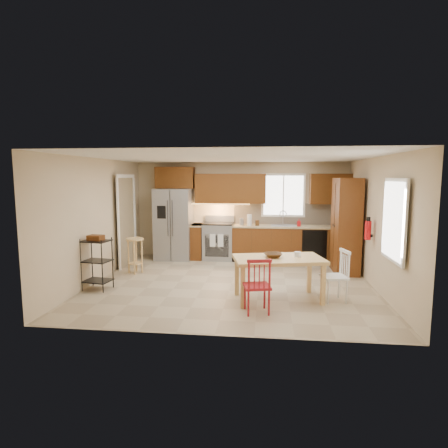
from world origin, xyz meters
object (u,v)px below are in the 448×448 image
at_px(fire_extinguisher, 368,230).
at_px(table_jar, 298,256).
at_px(chair_red, 257,285).
at_px(bar_stool, 135,256).
at_px(refrigerator, 174,224).
at_px(utility_cart, 97,264).
at_px(range_stove, 218,242).
at_px(table_bowl, 273,258).
at_px(pantry, 346,226).
at_px(soap_bottle, 299,223).
at_px(dining_table, 278,279).
at_px(chair_white, 334,276).

bearing_deg(fire_extinguisher, table_jar, -145.73).
bearing_deg(table_jar, chair_red, -132.41).
bearing_deg(table_jar, bar_stool, 157.95).
bearing_deg(refrigerator, bar_stool, -107.87).
height_order(bar_stool, utility_cart, utility_cart).
xyz_separation_m(range_stove, table_bowl, (1.35, -3.09, 0.28)).
height_order(pantry, utility_cart, pantry).
bearing_deg(table_bowl, soap_bottle, 77.22).
relative_size(fire_extinguisher, table_jar, 2.90).
relative_size(chair_red, table_jar, 7.13).
relative_size(range_stove, utility_cart, 0.93).
distance_m(fire_extinguisher, dining_table, 2.16).
xyz_separation_m(soap_bottle, chair_white, (0.36, -2.95, -0.55)).
xyz_separation_m(fire_extinguisher, utility_cart, (-5.13, -0.81, -0.61)).
relative_size(chair_red, bar_stool, 1.13).
height_order(pantry, chair_red, pantry).
bearing_deg(range_stove, chair_white, -51.78).
bearing_deg(fire_extinguisher, table_bowl, -150.09).
bearing_deg(refrigerator, dining_table, -49.43).
bearing_deg(refrigerator, table_bowl, -50.48).
height_order(dining_table, utility_cart, utility_cart).
relative_size(refrigerator, range_stove, 1.98).
distance_m(bar_stool, utility_cart, 1.28).
xyz_separation_m(dining_table, utility_cart, (-3.39, 0.24, 0.13)).
bearing_deg(dining_table, range_stove, 102.37).
height_order(chair_red, chair_white, same).
height_order(range_stove, utility_cart, utility_cart).
bearing_deg(soap_bottle, utility_cart, -145.24).
distance_m(fire_extinguisher, chair_red, 2.77).
bearing_deg(range_stove, utility_cart, -124.40).
distance_m(pantry, fire_extinguisher, 1.07).
height_order(chair_white, utility_cart, utility_cart).
xyz_separation_m(chair_red, bar_stool, (-2.74, 2.13, -0.05)).
distance_m(chair_red, chair_white, 1.48).
distance_m(fire_extinguisher, table_jar, 1.73).
bearing_deg(refrigerator, fire_extinguisher, -24.52).
bearing_deg(table_jar, refrigerator, 134.89).
xyz_separation_m(chair_white, table_bowl, (-1.04, -0.05, 0.30)).
xyz_separation_m(soap_bottle, table_jar, (-0.26, -2.91, -0.22)).
bearing_deg(dining_table, refrigerator, 117.90).
xyz_separation_m(table_jar, bar_stool, (-3.42, 1.39, -0.38)).
distance_m(range_stove, table_jar, 3.49).
xyz_separation_m(refrigerator, bar_stool, (-0.50, -1.55, -0.52)).
relative_size(refrigerator, dining_table, 1.21).
distance_m(dining_table, chair_red, 0.74).
bearing_deg(pantry, chair_red, -124.43).
bearing_deg(soap_bottle, range_stove, 177.60).
bearing_deg(fire_extinguisher, range_stove, 147.38).
bearing_deg(soap_bottle, chair_white, -83.00).
relative_size(dining_table, table_jar, 12.13).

